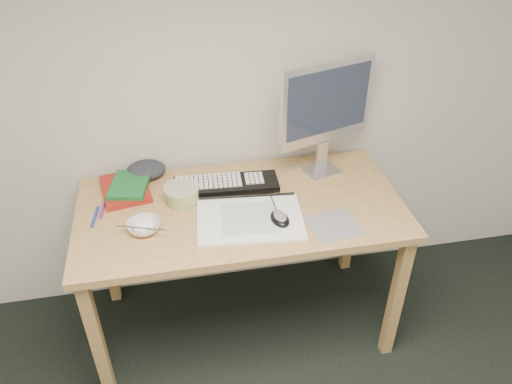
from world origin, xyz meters
The scene contains 18 objects.
desk centered at (-0.13, 1.43, 0.67)m, with size 1.40×0.70×0.75m.
mousepad centered at (0.23, 1.22, 0.75)m, with size 0.20×0.18×0.00m, color slate.
sketchpad centered at (-0.11, 1.32, 0.76)m, with size 0.43×0.31×0.01m, color white.
keyboard centered at (-0.17, 1.58, 0.76)m, with size 0.47×0.15×0.03m, color black.
monitor centered at (0.30, 1.64, 1.09)m, with size 0.45×0.18×0.54m.
mouse centered at (0.01, 1.28, 0.78)m, with size 0.07×0.11×0.04m, color black.
rice_bowl centered at (-0.53, 1.33, 0.77)m, with size 0.13×0.13×0.04m, color white.
chopsticks centered at (-0.54, 1.30, 0.79)m, with size 0.02×0.02×0.21m, color silver.
fruit_tub centered at (-0.37, 1.51, 0.79)m, with size 0.16×0.16×0.08m, color #E2C94F.
book_red centered at (-0.62, 1.63, 0.76)m, with size 0.20×0.26×0.03m, color maroon.
book_green centered at (-0.59, 1.63, 0.79)m, with size 0.16×0.22×0.02m, color #175F29.
cloth_lump centered at (-0.52, 1.75, 0.78)m, with size 0.15×0.13×0.06m, color #2A2C32.
pencil_pink centered at (-0.19, 1.48, 0.75)m, with size 0.01×0.01×0.20m, color pink.
pencil_tan centered at (-0.12, 1.45, 0.75)m, with size 0.01×0.01×0.16m, color #A48656.
pencil_black centered at (0.00, 1.46, 0.75)m, with size 0.01×0.01×0.18m, color black.
marker_blue centered at (-0.74, 1.46, 0.76)m, with size 0.01×0.01×0.13m, color navy.
marker_orange centered at (-0.61, 1.57, 0.76)m, with size 0.01×0.01×0.12m, color orange.
marker_purple centered at (-0.71, 1.51, 0.76)m, with size 0.01×0.01×0.14m, color #802588.
Camera 1 is at (-0.39, -0.28, 2.03)m, focal length 35.00 mm.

